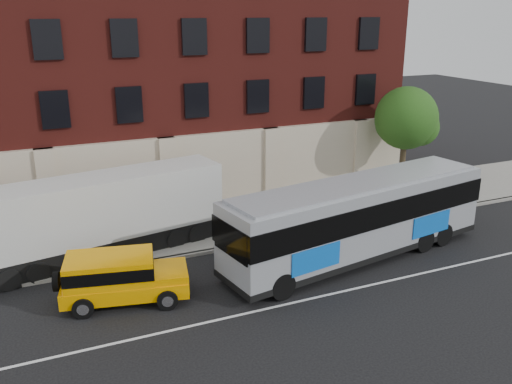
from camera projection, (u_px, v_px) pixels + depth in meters
name	position (u px, v px, depth m)	size (l,w,h in m)	color
ground	(258.00, 319.00, 19.50)	(120.00, 120.00, 0.00)	black
sidewalk	(185.00, 229.00, 27.31)	(60.00, 6.00, 0.15)	#9B988D
kerb	(204.00, 252.00, 24.70)	(60.00, 0.25, 0.15)	#9B988D
lane_line	(252.00, 312.00, 19.94)	(60.00, 0.12, 0.01)	silver
building	(140.00, 62.00, 31.84)	(30.00, 12.10, 15.00)	maroon
street_tree	(407.00, 121.00, 31.53)	(3.60, 3.60, 6.20)	#3C2F1E
city_bus	(358.00, 216.00, 23.77)	(13.17, 4.87, 3.53)	#91949B
yellow_suv	(119.00, 276.00, 20.35)	(5.01, 2.88, 1.86)	#FFA400
shipping_container	(101.00, 218.00, 23.96)	(11.21, 4.11, 3.66)	black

